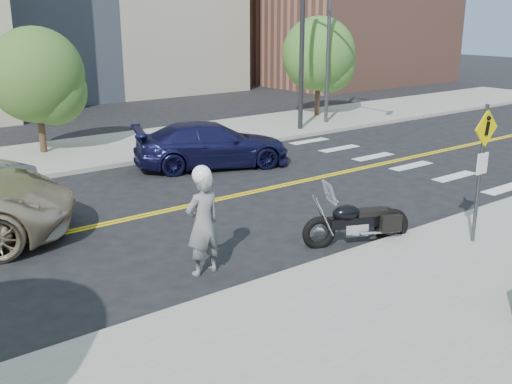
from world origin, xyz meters
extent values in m
plane|color=black|center=(0.00, 0.00, 0.00)|extent=(120.00, 120.00, 0.00)
cube|color=#9E9B91|center=(0.00, -7.50, 0.07)|extent=(60.00, 5.00, 0.15)
cube|color=#9E9B91|center=(0.00, 7.50, 0.07)|extent=(60.00, 5.00, 0.15)
cylinder|color=#4C4C51|center=(12.00, 6.50, 4.15)|extent=(0.16, 0.16, 8.00)
cylinder|color=black|center=(10.00, 6.00, 3.65)|extent=(0.20, 0.20, 7.00)
cylinder|color=#4C4C51|center=(4.20, -6.30, 1.65)|extent=(0.08, 0.08, 3.00)
cube|color=#F9D800|center=(4.20, -6.33, 2.65)|extent=(0.78, 0.03, 0.78)
cube|color=white|center=(4.20, -6.33, 1.90)|extent=(0.35, 0.03, 0.45)
imported|color=#99999D|center=(-1.22, -3.89, 1.03)|extent=(0.78, 0.54, 2.07)
sphere|color=white|center=(-1.22, -3.89, 2.01)|extent=(0.37, 0.37, 0.37)
imported|color=#161643|center=(3.63, 3.20, 0.75)|extent=(5.55, 3.73, 1.49)
cylinder|color=#382619|center=(-0.33, 8.19, 1.84)|extent=(0.24, 0.24, 3.69)
sphere|color=#375E1D|center=(-0.33, 8.19, 2.87)|extent=(3.32, 3.32, 3.32)
cylinder|color=#382619|center=(13.05, 8.23, 1.98)|extent=(0.24, 0.24, 3.95)
sphere|color=#3B6D22|center=(13.05, 8.23, 3.08)|extent=(3.49, 3.49, 3.49)
camera|label=1|loc=(-6.99, -13.16, 4.93)|focal=42.00mm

